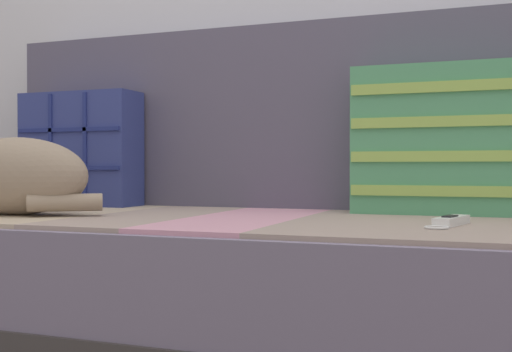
{
  "coord_description": "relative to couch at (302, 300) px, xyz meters",
  "views": [
    {
      "loc": [
        0.44,
        -1.37,
        0.52
      ],
      "look_at": [
        -0.09,
        0.04,
        0.5
      ],
      "focal_mm": 45.0,
      "sensor_mm": 36.0,
      "label": 1
    }
  ],
  "objects": [
    {
      "name": "couch",
      "position": [
        0.0,
        0.0,
        0.0
      ],
      "size": [
        2.18,
        0.87,
        0.4
      ],
      "color": "#3D3838",
      "rests_on": "ground_plane"
    },
    {
      "name": "throw_pillow_quilted",
      "position": [
        -0.79,
        0.22,
        0.38
      ],
      "size": [
        0.38,
        0.14,
        0.36
      ],
      "color": "navy",
      "rests_on": "couch"
    },
    {
      "name": "throw_pillow_striped",
      "position": [
        0.3,
        0.22,
        0.39
      ],
      "size": [
        0.44,
        0.14,
        0.38
      ],
      "color": "#4C9366",
      "rests_on": "couch"
    },
    {
      "name": "game_remote_far",
      "position": [
        0.35,
        -0.1,
        0.21
      ],
      "size": [
        0.09,
        0.19,
        0.02
      ],
      "color": "white",
      "rests_on": "couch"
    },
    {
      "name": "sofa_backrest",
      "position": [
        0.0,
        0.37,
        0.47
      ],
      "size": [
        2.13,
        0.14,
        0.54
      ],
      "color": "#514C60",
      "rests_on": "couch"
    },
    {
      "name": "sleeping_cat",
      "position": [
        -0.72,
        -0.18,
        0.29
      ],
      "size": [
        0.46,
        0.23,
        0.2
      ],
      "color": "gray",
      "rests_on": "couch"
    }
  ]
}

